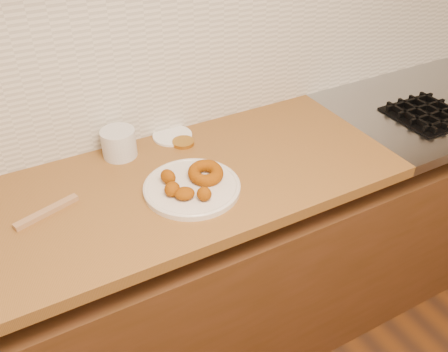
% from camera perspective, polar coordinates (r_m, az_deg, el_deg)
% --- Properties ---
extents(base_cabinet, '(3.60, 0.60, 0.77)m').
position_cam_1_polar(base_cabinet, '(1.91, 1.19, -11.06)').
color(base_cabinet, '#59311B').
rests_on(base_cabinet, floor).
extents(butcher_block, '(2.30, 0.62, 0.04)m').
position_cam_1_polar(butcher_block, '(1.44, -21.79, -5.94)').
color(butcher_block, brown).
rests_on(butcher_block, base_cabinet).
extents(backsplash, '(3.60, 0.02, 0.60)m').
position_cam_1_polar(backsplash, '(1.67, -3.68, 15.49)').
color(backsplash, silver).
rests_on(backsplash, wall_back).
extents(donut_plate, '(0.30, 0.30, 0.02)m').
position_cam_1_polar(donut_plate, '(1.44, -3.87, -1.40)').
color(donut_plate, silver).
rests_on(donut_plate, butcher_block).
extents(ring_donut, '(0.12, 0.12, 0.05)m').
position_cam_1_polar(ring_donut, '(1.46, -2.24, 0.38)').
color(ring_donut, '#844505').
rests_on(ring_donut, donut_plate).
extents(fried_dough_chunks, '(0.14, 0.19, 0.05)m').
position_cam_1_polar(fried_dough_chunks, '(1.40, -5.21, -1.43)').
color(fried_dough_chunks, '#844505').
rests_on(fried_dough_chunks, donut_plate).
extents(plastic_tub, '(0.12, 0.12, 0.10)m').
position_cam_1_polar(plastic_tub, '(1.61, -12.53, 3.88)').
color(plastic_tub, silver).
rests_on(plastic_tub, butcher_block).
extents(tub_lid, '(0.18, 0.18, 0.01)m').
position_cam_1_polar(tub_lid, '(1.71, -6.22, 4.85)').
color(tub_lid, white).
rests_on(tub_lid, butcher_block).
extents(brass_jar_lid, '(0.10, 0.10, 0.01)m').
position_cam_1_polar(brass_jar_lid, '(1.66, -4.92, 4.05)').
color(brass_jar_lid, '#BB8630').
rests_on(brass_jar_lid, butcher_block).
extents(wooden_utensil, '(0.19, 0.08, 0.02)m').
position_cam_1_polar(wooden_utensil, '(1.44, -20.53, -4.04)').
color(wooden_utensil, '#A1754C').
rests_on(wooden_utensil, butcher_block).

